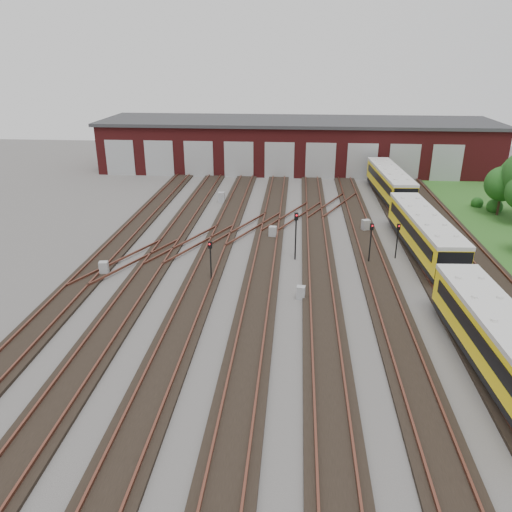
{
  "coord_description": "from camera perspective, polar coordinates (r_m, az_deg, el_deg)",
  "views": [
    {
      "loc": [
        0.21,
        -26.97,
        14.41
      ],
      "look_at": [
        -2.31,
        3.33,
        2.0
      ],
      "focal_mm": 35.0,
      "sensor_mm": 36.0,
      "label": 1
    }
  ],
  "objects": [
    {
      "name": "ground",
      "position": [
        30.58,
        3.83,
        -5.96
      ],
      "size": [
        120.0,
        120.0,
        0.0
      ],
      "primitive_type": "plane",
      "color": "#403D3B",
      "rests_on": "ground"
    },
    {
      "name": "track_network",
      "position": [
        31.05,
        3.54,
        -5.27
      ],
      "size": [
        30.4,
        70.0,
        0.33
      ],
      "color": "black",
      "rests_on": "ground"
    },
    {
      "name": "maintenance_shed",
      "position": [
        67.87,
        4.63,
        12.63
      ],
      "size": [
        51.0,
        12.5,
        6.35
      ],
      "color": "#571516",
      "rests_on": "ground"
    },
    {
      "name": "metro_train",
      "position": [
        40.1,
        18.65,
        2.58
      ],
      "size": [
        3.15,
        45.42,
        2.75
      ],
      "rotation": [
        0.0,
        0.0,
        0.06
      ],
      "color": "black",
      "rests_on": "ground"
    },
    {
      "name": "signal_mast_0",
      "position": [
        33.32,
        -5.22,
        -0.02
      ],
      "size": [
        0.27,
        0.25,
        2.89
      ],
      "rotation": [
        0.0,
        0.0,
        -0.23
      ],
      "color": "black",
      "rests_on": "ground"
    },
    {
      "name": "signal_mast_1",
      "position": [
        36.79,
        4.58,
        2.97
      ],
      "size": [
        0.3,
        0.28,
        3.66
      ],
      "rotation": [
        0.0,
        0.0,
        0.16
      ],
      "color": "black",
      "rests_on": "ground"
    },
    {
      "name": "signal_mast_2",
      "position": [
        37.01,
        12.98,
        1.99
      ],
      "size": [
        0.27,
        0.26,
        3.1
      ],
      "rotation": [
        0.0,
        0.0,
        0.28
      ],
      "color": "black",
      "rests_on": "ground"
    },
    {
      "name": "signal_mast_3",
      "position": [
        38.55,
        15.88,
        2.18
      ],
      "size": [
        0.25,
        0.24,
        2.74
      ],
      "rotation": [
        0.0,
        0.0,
        0.15
      ],
      "color": "black",
      "rests_on": "ground"
    },
    {
      "name": "relay_cabinet_0",
      "position": [
        36.28,
        -16.99,
        -1.37
      ],
      "size": [
        0.68,
        0.6,
        0.99
      ],
      "primitive_type": "cube",
      "rotation": [
        0.0,
        0.0,
        0.18
      ],
      "color": "#949699",
      "rests_on": "ground"
    },
    {
      "name": "relay_cabinet_1",
      "position": [
        52.08,
        -3.96,
        6.71
      ],
      "size": [
        0.67,
        0.56,
        1.08
      ],
      "primitive_type": "cube",
      "rotation": [
        0.0,
        0.0,
        0.04
      ],
      "color": "#949699",
      "rests_on": "ground"
    },
    {
      "name": "relay_cabinet_2",
      "position": [
        31.54,
        5.15,
        -4.19
      ],
      "size": [
        0.57,
        0.49,
        0.87
      ],
      "primitive_type": "cube",
      "rotation": [
        0.0,
        0.0,
        -0.12
      ],
      "color": "#949699",
      "rests_on": "ground"
    },
    {
      "name": "relay_cabinet_3",
      "position": [
        41.73,
        1.92,
        2.73
      ],
      "size": [
        0.68,
        0.6,
        1.01
      ],
      "primitive_type": "cube",
      "rotation": [
        0.0,
        0.0,
        -0.16
      ],
      "color": "#949699",
      "rests_on": "ground"
    },
    {
      "name": "relay_cabinet_4",
      "position": [
        44.29,
        12.43,
        3.4
      ],
      "size": [
        0.78,
        0.72,
        1.06
      ],
      "primitive_type": "cube",
      "rotation": [
        0.0,
        0.0,
        0.37
      ],
      "color": "#949699",
      "rests_on": "ground"
    },
    {
      "name": "tree_0",
      "position": [
        52.24,
        26.43,
        7.82
      ],
      "size": [
        3.27,
        3.27,
        5.41
      ],
      "color": "#302015",
      "rests_on": "ground"
    },
    {
      "name": "bush_1",
      "position": [
        55.07,
        23.98,
        5.74
      ],
      "size": [
        1.17,
        1.17,
        1.17
      ],
      "primitive_type": "sphere",
      "color": "#1A4A15",
      "rests_on": "ground"
    },
    {
      "name": "bush_2",
      "position": [
        53.92,
        25.65,
        5.33
      ],
      "size": [
        1.52,
        1.52,
        1.52
      ],
      "primitive_type": "sphere",
      "color": "#1A4A15",
      "rests_on": "ground"
    }
  ]
}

